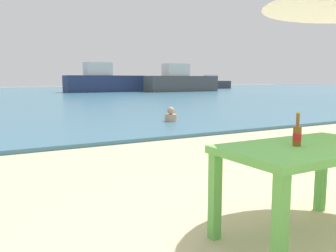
{
  "coord_description": "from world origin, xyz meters",
  "views": [
    {
      "loc": [
        -2.7,
        -1.44,
        1.28
      ],
      "look_at": [
        -0.2,
        3.0,
        0.6
      ],
      "focal_mm": 37.91,
      "sensor_mm": 36.0,
      "label": 1
    }
  ],
  "objects": [
    {
      "name": "beer_bottle_amber",
      "position": [
        -0.49,
        0.43,
        0.85
      ],
      "size": [
        0.07,
        0.07,
        0.26
      ],
      "color": "brown",
      "rests_on": "picnic_table_green"
    },
    {
      "name": "boat_barge",
      "position": [
        15.23,
        27.95,
        1.03
      ],
      "size": [
        7.24,
        1.97,
        2.63
      ],
      "color": "#4C4C4C",
      "rests_on": "sea_water"
    },
    {
      "name": "boat_ferry",
      "position": [
        8.37,
        30.38,
        1.05
      ],
      "size": [
        7.39,
        2.01,
        2.69
      ],
      "color": "navy",
      "rests_on": "sea_water"
    },
    {
      "name": "boat_sailboat",
      "position": [
        24.1,
        34.75,
        0.69
      ],
      "size": [
        4.66,
        1.27,
        1.69
      ],
      "color": "#38383F",
      "rests_on": "sea_water"
    },
    {
      "name": "sea_water",
      "position": [
        0.0,
        30.0,
        0.04
      ],
      "size": [
        120.0,
        50.0,
        0.08
      ],
      "primitive_type": "cube",
      "color": "#386B84",
      "rests_on": "ground_plane"
    },
    {
      "name": "swimmer_person",
      "position": [
        2.29,
        7.26,
        0.24
      ],
      "size": [
        0.34,
        0.34,
        0.41
      ],
      "color": "tan",
      "rests_on": "sea_water"
    },
    {
      "name": "picnic_table_green",
      "position": [
        -0.4,
        0.41,
        0.65
      ],
      "size": [
        1.4,
        0.8,
        0.76
      ],
      "color": "#60B24C",
      "rests_on": "ground_plane"
    }
  ]
}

